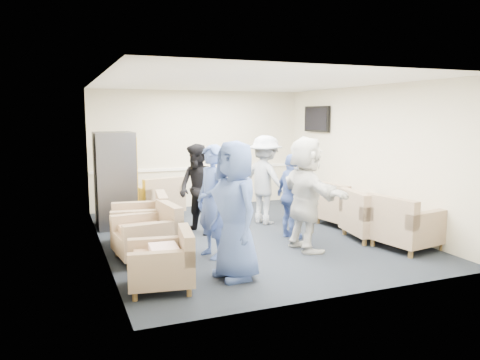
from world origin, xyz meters
name	(u,v)px	position (x,y,z in m)	size (l,w,h in m)	color
floor	(248,236)	(0.00, 0.00, 0.00)	(6.00, 6.00, 0.00)	black
ceiling	(249,82)	(0.00, 0.00, 2.70)	(6.00, 6.00, 0.00)	white
back_wall	(199,149)	(0.00, 3.00, 1.35)	(5.00, 0.02, 2.70)	beige
front_wall	(348,184)	(0.00, -3.00, 1.35)	(5.00, 0.02, 2.70)	beige
left_wall	(100,167)	(-2.50, 0.00, 1.35)	(0.02, 6.00, 2.70)	beige
right_wall	(367,156)	(2.50, 0.00, 1.35)	(0.02, 6.00, 2.70)	beige
chair_rail	(200,168)	(0.00, 2.98, 0.90)	(4.98, 0.04, 0.06)	white
tv	(317,119)	(2.44, 1.80, 2.05)	(0.10, 1.00, 0.58)	black
armchair_left_near	(165,264)	(-1.95, -1.97, 0.31)	(0.89, 0.89, 0.63)	#8E755C
armchair_left_mid	(150,236)	(-1.88, -0.70, 0.35)	(0.96, 0.96, 0.70)	#8E755C
armchair_left_far	(143,223)	(-1.84, 0.14, 0.36)	(1.02, 1.02, 0.72)	#8E755C
armchair_right_near	(405,226)	(2.02, -1.69, 0.37)	(1.07, 1.07, 0.74)	#8E755C
armchair_right_midnear	(371,219)	(1.89, -0.98, 0.36)	(1.03, 1.03, 0.72)	#8E755C
armchair_right_midfar	(343,207)	(2.03, 0.07, 0.36)	(1.05, 1.05, 0.72)	#8E755C
armchair_right_far	(319,201)	(2.04, 0.97, 0.32)	(0.86, 0.86, 0.64)	#8E755C
armchair_corner	(158,200)	(-1.16, 2.19, 0.36)	(1.11, 1.11, 0.73)	#8E755C
vending_machine	(115,180)	(-2.09, 1.63, 0.91)	(0.74, 0.86, 1.82)	#4E4F56
backpack	(168,231)	(-1.46, -0.03, 0.22)	(0.28, 0.22, 0.44)	black
pillow	(164,251)	(-1.95, -1.97, 0.48)	(0.44, 0.33, 0.13)	white
person_front_left	(235,210)	(-1.00, -1.94, 0.91)	(0.89, 0.58, 1.82)	#455FA7
person_mid_left	(212,202)	(-0.99, -0.94, 0.86)	(0.62, 0.41, 1.71)	#455FA7
person_back_left	(198,189)	(-0.79, 0.47, 0.82)	(0.79, 0.62, 1.64)	black
person_back_right	(265,180)	(0.68, 0.77, 0.87)	(1.13, 0.65, 1.75)	silver
person_mid_right	(291,196)	(0.63, -0.42, 0.74)	(0.87, 0.36, 1.49)	#455FA7
person_front_right	(306,194)	(0.51, -1.14, 0.91)	(1.69, 0.54, 1.82)	silver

